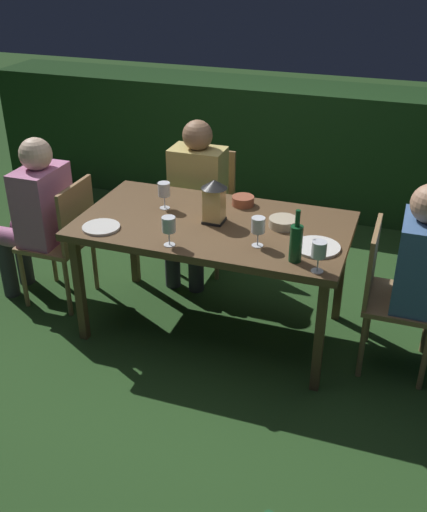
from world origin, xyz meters
TOP-DOWN VIEW (x-y plane):
  - ground_plane at (0.00, 0.00)m, footprint 16.00×16.00m
  - dining_table at (0.00, 0.00)m, footprint 1.61×0.89m
  - chair_side_right_a at (-0.36, 0.84)m, footprint 0.42×0.40m
  - person_in_mustard at (-0.36, 0.64)m, footprint 0.38×0.47m
  - chair_head_near at (-1.05, 0.00)m, footprint 0.40×0.42m
  - person_in_pink at (-1.25, 0.00)m, footprint 0.48×0.38m
  - chair_head_far at (1.05, 0.00)m, footprint 0.40×0.42m
  - lantern_centerpiece at (0.00, 0.01)m, footprint 0.15×0.15m
  - green_bottle_on_table at (0.56, -0.30)m, footprint 0.07×0.07m
  - wine_glass_a at (0.33, -0.20)m, footprint 0.08×0.08m
  - wine_glass_b at (-0.36, 0.10)m, footprint 0.08×0.08m
  - wine_glass_c at (0.69, -0.37)m, footprint 0.08×0.08m
  - wine_glass_d at (-0.13, -0.35)m, footprint 0.08×0.08m
  - plate_a at (0.64, -0.13)m, footprint 0.26×0.26m
  - plate_b at (-0.59, -0.29)m, footprint 0.22×0.22m
  - bowl_olives at (0.40, 0.08)m, footprint 0.17×0.17m
  - bowl_bread at (0.09, 0.30)m, footprint 0.14×0.14m
  - hedge_backdrop at (0.00, 2.18)m, footprint 5.77×0.61m

SIDE VIEW (x-z plane):
  - ground_plane at x=0.00m, z-range 0.00..0.00m
  - chair_side_right_a at x=-0.36m, z-range 0.05..0.92m
  - chair_head_near at x=-1.05m, z-range 0.05..0.92m
  - chair_head_far at x=1.05m, z-range 0.05..0.92m
  - hedge_backdrop at x=0.00m, z-range 0.00..1.09m
  - person_in_mustard at x=-0.36m, z-range 0.06..1.21m
  - person_in_pink at x=-1.25m, z-range 0.06..1.21m
  - dining_table at x=0.00m, z-range 0.32..1.07m
  - plate_a at x=0.64m, z-range 0.75..0.77m
  - plate_b at x=-0.59m, z-range 0.75..0.77m
  - bowl_olives at x=0.40m, z-range 0.76..0.81m
  - bowl_bread at x=0.09m, z-range 0.76..0.81m
  - green_bottle_on_table at x=0.56m, z-range 0.72..1.01m
  - wine_glass_a at x=0.33m, z-range 0.79..0.96m
  - wine_glass_b at x=-0.36m, z-range 0.79..0.96m
  - wine_glass_c at x=0.69m, z-range 0.79..0.96m
  - wine_glass_d at x=-0.13m, z-range 0.79..0.96m
  - lantern_centerpiece at x=0.00m, z-range 0.77..1.03m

